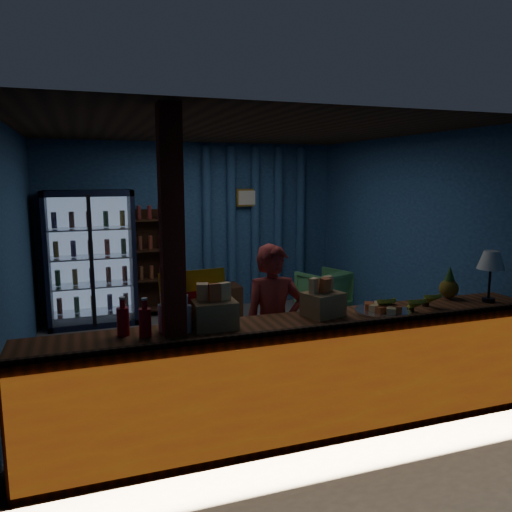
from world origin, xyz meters
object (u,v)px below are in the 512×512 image
Objects in this scene: green_chair at (324,290)px; pastry_tray at (383,310)px; shopkeeper at (274,328)px; table_lamp at (491,262)px.

green_chair is 1.46× the size of pastry_tray.
shopkeeper is 3.19× the size of pastry_tray.
shopkeeper is 3.15× the size of table_lamp.
shopkeeper is 0.97m from pastry_tray.
pastry_tray is 1.18m from table_lamp.
green_chair is 1.45× the size of table_lamp.
pastry_tray is 0.99× the size of table_lamp.
pastry_tray is at bearing 50.69° from green_chair.
table_lamp reaches higher than green_chair.
pastry_tray is at bearing 179.96° from table_lamp.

